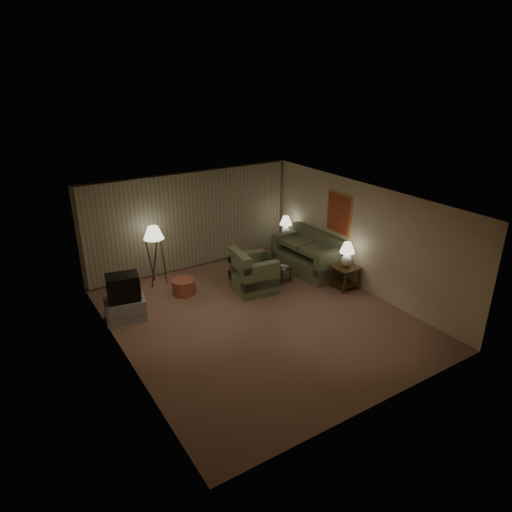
% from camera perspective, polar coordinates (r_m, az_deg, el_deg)
% --- Properties ---
extents(ground, '(7.00, 7.00, 0.00)m').
position_cam_1_polar(ground, '(10.40, 0.29, -7.64)').
color(ground, '#9C6E56').
rests_on(ground, ground).
extents(room_shell, '(6.04, 7.02, 2.72)m').
position_cam_1_polar(room_shell, '(10.88, -3.87, 3.82)').
color(room_shell, beige).
rests_on(room_shell, ground).
extents(sofa, '(2.08, 1.22, 0.87)m').
position_cam_1_polar(sofa, '(12.56, 6.45, -0.05)').
color(sofa, '#707955').
rests_on(sofa, ground).
extents(armchair, '(1.25, 1.21, 0.86)m').
position_cam_1_polar(armchair, '(11.43, -0.31, -2.29)').
color(armchair, '#707955').
rests_on(armchair, ground).
extents(side_table_near, '(0.59, 0.59, 0.60)m').
position_cam_1_polar(side_table_near, '(11.74, 11.10, -2.12)').
color(side_table_near, '#38220F').
rests_on(side_table_near, ground).
extents(side_table_far, '(0.54, 0.45, 0.60)m').
position_cam_1_polar(side_table_far, '(13.58, 3.68, 1.67)').
color(side_table_far, '#38220F').
rests_on(side_table_far, ground).
extents(table_lamp_near, '(0.38, 0.38, 0.65)m').
position_cam_1_polar(table_lamp_near, '(11.52, 11.31, 0.44)').
color(table_lamp_near, white).
rests_on(table_lamp_near, side_table_near).
extents(table_lamp_far, '(0.36, 0.36, 0.63)m').
position_cam_1_polar(table_lamp_far, '(13.39, 3.74, 3.93)').
color(table_lamp_far, white).
rests_on(table_lamp_far, side_table_far).
extents(coffee_table, '(1.02, 0.55, 0.41)m').
position_cam_1_polar(coffee_table, '(11.88, 2.06, -2.13)').
color(coffee_table, silver).
rests_on(coffee_table, ground).
extents(tv_cabinet, '(1.09, 0.89, 0.50)m').
position_cam_1_polar(tv_cabinet, '(10.60, -15.99, -6.43)').
color(tv_cabinet, '#A7A7A9').
rests_on(tv_cabinet, ground).
extents(crt_tv, '(0.88, 0.76, 0.59)m').
position_cam_1_polar(crt_tv, '(10.36, -16.31, -3.80)').
color(crt_tv, black).
rests_on(crt_tv, tv_cabinet).
extents(floor_lamp, '(0.51, 0.51, 1.57)m').
position_cam_1_polar(floor_lamp, '(11.88, -12.48, 0.19)').
color(floor_lamp, '#38220F').
rests_on(floor_lamp, ground).
extents(ottoman, '(0.75, 0.75, 0.38)m').
position_cam_1_polar(ottoman, '(11.48, -9.02, -3.82)').
color(ottoman, '#B2563C').
rests_on(ottoman, ground).
extents(vase, '(0.17, 0.17, 0.17)m').
position_cam_1_polar(vase, '(11.71, 1.47, -1.30)').
color(vase, white).
rests_on(vase, coffee_table).
extents(flowers, '(0.45, 0.40, 0.46)m').
position_cam_1_polar(flowers, '(11.58, 1.48, 0.13)').
color(flowers, '#416B2F').
rests_on(flowers, vase).
extents(book, '(0.24, 0.27, 0.02)m').
position_cam_1_polar(book, '(11.87, 3.34, -1.39)').
color(book, olive).
rests_on(book, coffee_table).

